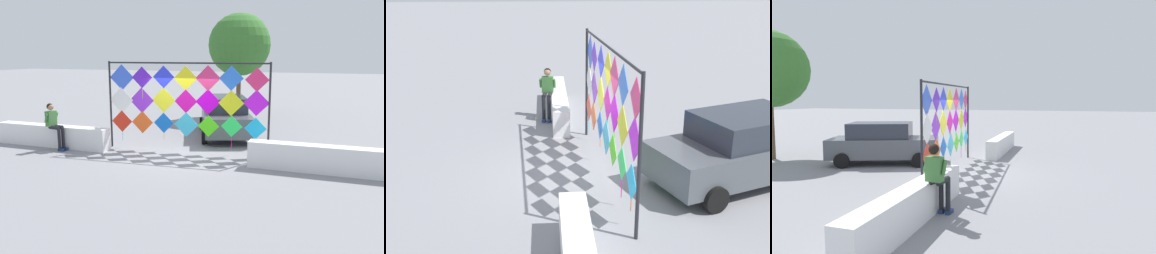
% 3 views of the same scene
% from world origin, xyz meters
% --- Properties ---
extents(ground, '(120.00, 120.00, 0.00)m').
position_xyz_m(ground, '(0.00, 0.00, 0.00)').
color(ground, gray).
extents(plaza_ledge_left, '(4.52, 0.48, 0.77)m').
position_xyz_m(plaza_ledge_left, '(-4.72, -0.22, 0.39)').
color(plaza_ledge_left, white).
rests_on(plaza_ledge_left, ground).
extents(kite_display_rack, '(5.62, 0.47, 3.05)m').
position_xyz_m(kite_display_rack, '(0.03, 0.70, 1.87)').
color(kite_display_rack, '#232328').
rests_on(kite_display_rack, ground).
extents(seated_vendor, '(0.75, 0.54, 1.62)m').
position_xyz_m(seated_vendor, '(-4.31, -0.60, 0.97)').
color(seated_vendor, black).
rests_on(seated_vendor, ground).
extents(parked_car, '(3.11, 4.50, 1.61)m').
position_xyz_m(parked_car, '(0.65, 3.69, 0.82)').
color(parked_car, '#4C5156').
rests_on(parked_car, ground).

